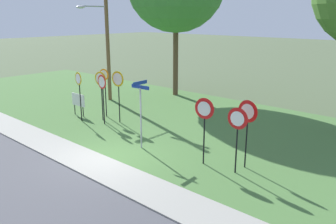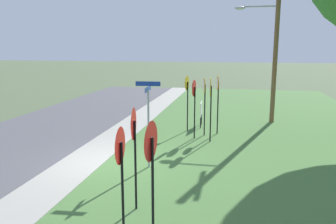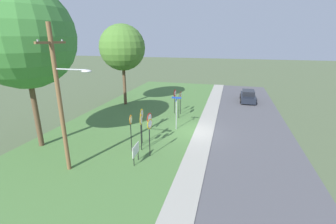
% 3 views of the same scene
% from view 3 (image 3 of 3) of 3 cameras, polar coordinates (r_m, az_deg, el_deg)
% --- Properties ---
extents(ground_plane, '(160.00, 160.00, 0.00)m').
position_cam_3_polar(ground_plane, '(19.91, 6.52, -4.92)').
color(ground_plane, '#4C5B3D').
extents(road_asphalt, '(44.00, 6.40, 0.01)m').
position_cam_3_polar(road_asphalt, '(19.85, 20.40, -6.02)').
color(road_asphalt, '#4C4C51').
rests_on(road_asphalt, ground_plane).
extents(sidewalk_strip, '(44.00, 1.60, 0.06)m').
position_cam_3_polar(sidewalk_strip, '(19.81, 8.81, -5.05)').
color(sidewalk_strip, '#99968C').
rests_on(sidewalk_strip, ground_plane).
extents(grass_median, '(44.00, 12.00, 0.04)m').
position_cam_3_polar(grass_median, '(21.53, -9.48, -3.23)').
color(grass_median, '#477038').
rests_on(grass_median, ground_plane).
extents(stop_sign_near_left, '(0.67, 0.12, 2.64)m').
position_cam_3_polar(stop_sign_near_left, '(15.10, -4.54, -4.39)').
color(stop_sign_near_left, black).
rests_on(stop_sign_near_left, grass_median).
extents(stop_sign_near_right, '(0.63, 0.14, 2.70)m').
position_cam_3_polar(stop_sign_near_right, '(15.86, -9.13, -3.39)').
color(stop_sign_near_right, black).
rests_on(stop_sign_near_right, grass_median).
extents(stop_sign_far_left, '(0.73, 0.15, 2.65)m').
position_cam_3_polar(stop_sign_far_left, '(16.00, -6.65, -3.07)').
color(stop_sign_far_left, black).
rests_on(stop_sign_far_left, grass_median).
extents(stop_sign_far_center, '(0.80, 0.12, 2.74)m').
position_cam_3_polar(stop_sign_far_center, '(16.96, -6.50, -1.55)').
color(stop_sign_far_center, black).
rests_on(stop_sign_far_center, grass_median).
extents(stop_sign_far_right, '(0.72, 0.12, 2.60)m').
position_cam_3_polar(stop_sign_far_right, '(16.43, -4.61, -2.60)').
color(stop_sign_far_right, black).
rests_on(stop_sign_far_right, grass_median).
extents(yield_sign_near_left, '(0.82, 0.12, 2.58)m').
position_cam_3_polar(yield_sign_near_left, '(24.02, 1.73, 4.09)').
color(yield_sign_near_left, black).
rests_on(yield_sign_near_left, grass_median).
extents(yield_sign_near_right, '(0.78, 0.11, 2.43)m').
position_cam_3_polar(yield_sign_near_right, '(23.90, 3.23, 3.69)').
color(yield_sign_near_right, black).
rests_on(yield_sign_near_right, grass_median).
extents(yield_sign_far_left, '(0.80, 0.13, 2.58)m').
position_cam_3_polar(yield_sign_far_left, '(22.58, 2.82, 3.19)').
color(yield_sign_far_left, black).
rests_on(yield_sign_far_left, grass_median).
extents(street_name_post, '(0.96, 0.82, 2.90)m').
position_cam_3_polar(street_name_post, '(19.76, 2.07, 0.46)').
color(street_name_post, '#9EA0A8').
rests_on(street_name_post, grass_median).
extents(utility_pole, '(2.10, 2.31, 8.37)m').
position_cam_3_polar(utility_pole, '(13.96, -24.84, 3.50)').
color(utility_pole, brown).
rests_on(utility_pole, grass_median).
extents(notice_board, '(1.10, 0.08, 1.25)m').
position_cam_3_polar(notice_board, '(14.85, -7.97, -9.46)').
color(notice_board, black).
rests_on(notice_board, grass_median).
extents(oak_tree_left, '(6.70, 6.70, 11.02)m').
position_cam_3_polar(oak_tree_left, '(18.23, -32.30, 15.38)').
color(oak_tree_left, brown).
rests_on(oak_tree_left, grass_median).
extents(oak_tree_right, '(5.15, 5.15, 9.19)m').
position_cam_3_polar(oak_tree_right, '(27.53, -11.20, 15.29)').
color(oak_tree_right, brown).
rests_on(oak_tree_right, grass_median).
extents(parked_sedan_distant, '(4.39, 1.95, 1.39)m').
position_cam_3_polar(parked_sedan_distant, '(31.05, 19.13, 3.69)').
color(parked_sedan_distant, black).
rests_on(parked_sedan_distant, road_asphalt).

